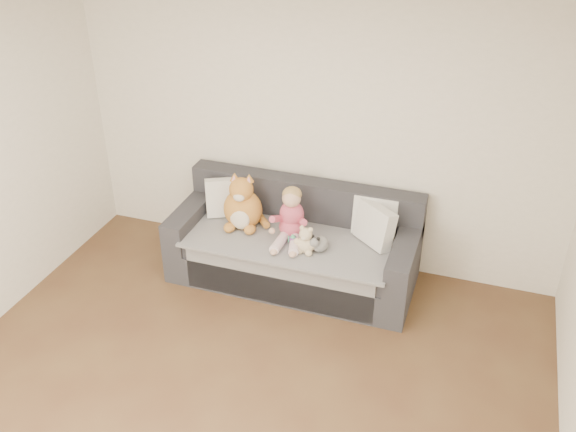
{
  "coord_description": "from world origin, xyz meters",
  "views": [
    {
      "loc": [
        1.46,
        -2.59,
        3.53
      ],
      "look_at": [
        -0.06,
        1.87,
        0.75
      ],
      "focal_mm": 40.0,
      "sensor_mm": 36.0,
      "label": 1
    }
  ],
  "objects_px": {
    "toddler": "(291,218)",
    "plush_cat": "(243,207)",
    "teddy_bear": "(306,242)",
    "sippy_cup": "(293,240)",
    "sofa": "(295,247)"
  },
  "relations": [
    {
      "from": "sofa",
      "to": "teddy_bear",
      "type": "height_order",
      "value": "sofa"
    },
    {
      "from": "plush_cat",
      "to": "teddy_bear",
      "type": "distance_m",
      "value": 0.72
    },
    {
      "from": "toddler",
      "to": "plush_cat",
      "type": "distance_m",
      "value": 0.48
    },
    {
      "from": "toddler",
      "to": "sippy_cup",
      "type": "relative_size",
      "value": 4.33
    },
    {
      "from": "toddler",
      "to": "sippy_cup",
      "type": "distance_m",
      "value": 0.2
    },
    {
      "from": "plush_cat",
      "to": "toddler",
      "type": "bearing_deg",
      "value": -14.32
    },
    {
      "from": "teddy_bear",
      "to": "sippy_cup",
      "type": "distance_m",
      "value": 0.15
    },
    {
      "from": "toddler",
      "to": "sippy_cup",
      "type": "height_order",
      "value": "toddler"
    },
    {
      "from": "teddy_bear",
      "to": "sippy_cup",
      "type": "height_order",
      "value": "teddy_bear"
    },
    {
      "from": "sofa",
      "to": "plush_cat",
      "type": "bearing_deg",
      "value": -175.33
    },
    {
      "from": "sofa",
      "to": "plush_cat",
      "type": "distance_m",
      "value": 0.61
    },
    {
      "from": "toddler",
      "to": "plush_cat",
      "type": "bearing_deg",
      "value": 167.24
    },
    {
      "from": "sofa",
      "to": "plush_cat",
      "type": "relative_size",
      "value": 4.01
    },
    {
      "from": "teddy_bear",
      "to": "sippy_cup",
      "type": "xyz_separation_m",
      "value": [
        -0.13,
        0.06,
        -0.04
      ]
    },
    {
      "from": "plush_cat",
      "to": "teddy_bear",
      "type": "xyz_separation_m",
      "value": [
        0.67,
        -0.23,
        -0.1
      ]
    }
  ]
}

